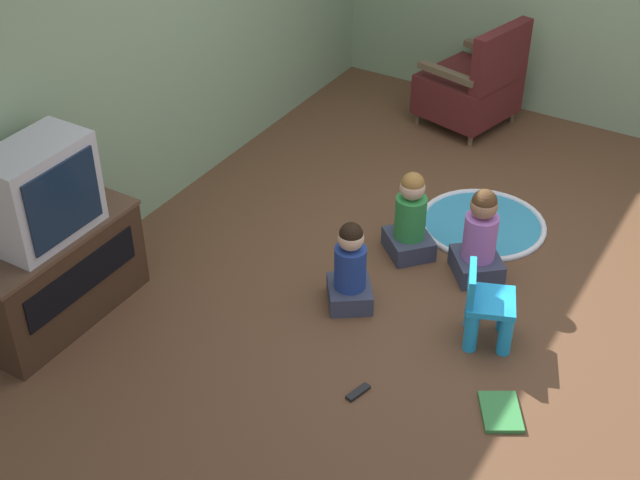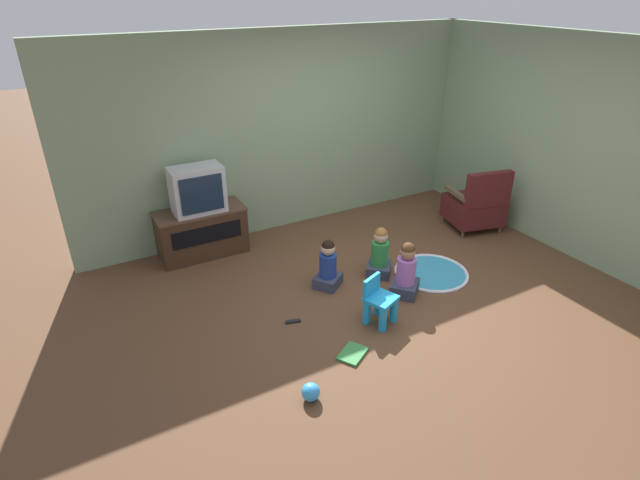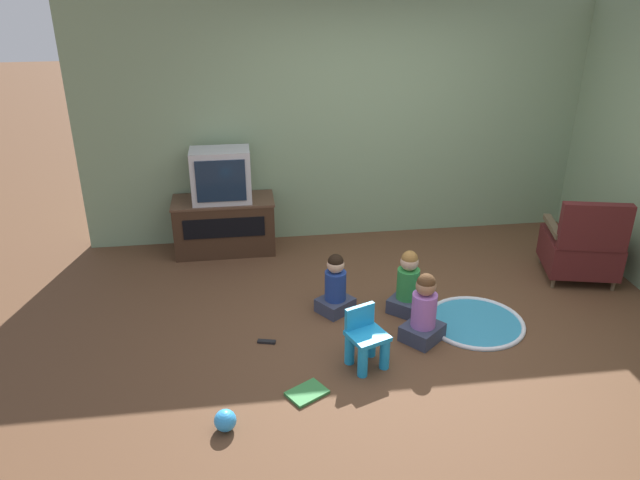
{
  "view_description": "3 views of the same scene",
  "coord_description": "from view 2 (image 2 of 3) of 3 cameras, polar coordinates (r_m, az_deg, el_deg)",
  "views": [
    {
      "loc": [
        -4.2,
        -1.54,
        3.37
      ],
      "look_at": [
        -1.05,
        0.35,
        0.77
      ],
      "focal_mm": 50.0,
      "sensor_mm": 36.0,
      "label": 1
    },
    {
      "loc": [
        -2.95,
        -3.61,
        3.0
      ],
      "look_at": [
        -0.77,
        0.27,
        0.69
      ],
      "focal_mm": 28.0,
      "sensor_mm": 36.0,
      "label": 2
    },
    {
      "loc": [
        -1.36,
        -4.3,
        2.95
      ],
      "look_at": [
        -0.7,
        0.52,
        0.67
      ],
      "focal_mm": 35.0,
      "sensor_mm": 36.0,
      "label": 3
    }
  ],
  "objects": [
    {
      "name": "ground_plane",
      "position": [
        5.54,
        8.39,
        -5.67
      ],
      "size": [
        30.0,
        30.0,
        0.0
      ],
      "primitive_type": "plane",
      "color": "brown"
    },
    {
      "name": "wall_back",
      "position": [
        6.57,
        -4.18,
        12.09
      ],
      "size": [
        5.48,
        0.12,
        2.53
      ],
      "color": "gray",
      "rests_on": "ground_plane"
    },
    {
      "name": "wall_right",
      "position": [
        6.48,
        29.01,
        8.51
      ],
      "size": [
        0.12,
        5.19,
        2.53
      ],
      "color": "gray",
      "rests_on": "ground_plane"
    },
    {
      "name": "tv_cabinet",
      "position": [
        6.22,
        -13.36,
        0.97
      ],
      "size": [
        1.05,
        0.48,
        0.58
      ],
      "color": "#382316",
      "rests_on": "ground_plane"
    },
    {
      "name": "television",
      "position": [
        5.97,
        -13.83,
        5.61
      ],
      "size": [
        0.6,
        0.35,
        0.55
      ],
      "color": "#B7B7BC",
      "rests_on": "tv_cabinet"
    },
    {
      "name": "black_armchair",
      "position": [
        7.0,
        17.37,
        3.77
      ],
      "size": [
        0.78,
        0.76,
        0.87
      ],
      "rotation": [
        0.0,
        0.0,
        2.91
      ],
      "color": "brown",
      "rests_on": "ground_plane"
    },
    {
      "name": "yellow_kid_chair",
      "position": [
        4.94,
        6.78,
        -7.21
      ],
      "size": [
        0.36,
        0.35,
        0.47
      ],
      "rotation": [
        0.0,
        0.0,
        0.38
      ],
      "color": "#1E99DB",
      "rests_on": "ground_plane"
    },
    {
      "name": "play_mat",
      "position": [
        5.91,
        12.59,
        -3.66
      ],
      "size": [
        0.85,
        0.85,
        0.04
      ],
      "color": "teal",
      "rests_on": "ground_plane"
    },
    {
      "name": "child_watching_left",
      "position": [
        5.43,
        0.91,
        -3.04
      ],
      "size": [
        0.38,
        0.37,
        0.56
      ],
      "rotation": [
        0.0,
        0.0,
        0.62
      ],
      "color": "#33384C",
      "rests_on": "ground_plane"
    },
    {
      "name": "child_watching_center",
      "position": [
        5.68,
        6.84,
        -1.66
      ],
      "size": [
        0.4,
        0.4,
        0.59
      ],
      "rotation": [
        0.0,
        0.0,
        0.84
      ],
      "color": "#33384C",
      "rests_on": "ground_plane"
    },
    {
      "name": "child_watching_right",
      "position": [
        5.37,
        9.79,
        -3.63
      ],
      "size": [
        0.41,
        0.41,
        0.61
      ],
      "rotation": [
        0.0,
        0.0,
        0.7
      ],
      "color": "#33384C",
      "rests_on": "ground_plane"
    },
    {
      "name": "toy_ball",
      "position": [
        4.18,
        -1.07,
        -16.98
      ],
      "size": [
        0.15,
        0.15,
        0.15
      ],
      "color": "#3399E5",
      "rests_on": "ground_plane"
    },
    {
      "name": "book",
      "position": [
        4.63,
        3.74,
        -12.83
      ],
      "size": [
        0.34,
        0.31,
        0.02
      ],
      "rotation": [
        0.0,
        0.0,
        0.54
      ],
      "color": "#337F3D",
      "rests_on": "ground_plane"
    },
    {
      "name": "remote_control",
      "position": [
        5.01,
        -3.1,
        -9.27
      ],
      "size": [
        0.16,
        0.08,
        0.02
      ],
      "rotation": [
        0.0,
        0.0,
        2.88
      ],
      "color": "black",
      "rests_on": "ground_plane"
    }
  ]
}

